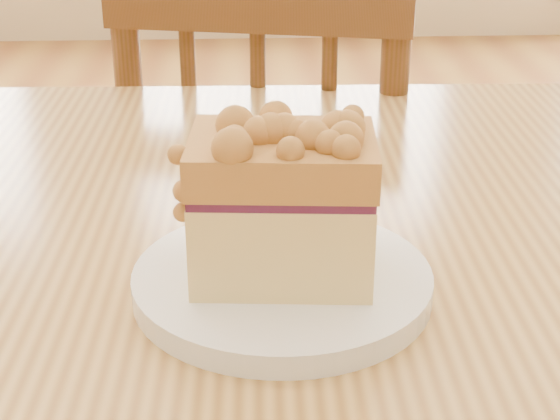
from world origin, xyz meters
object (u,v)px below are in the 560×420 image
at_px(cafe_table_main, 295,353).
at_px(plate, 282,283).
at_px(cafe_chair_main, 278,256).
at_px(cake_slice, 281,198).

xyz_separation_m(cafe_table_main, plate, (-0.01, -0.06, 0.10)).
xyz_separation_m(cafe_chair_main, plate, (-0.03, -0.63, 0.31)).
bearing_deg(cafe_chair_main, plate, 99.72).
relative_size(plate, cake_slice, 1.49).
xyz_separation_m(cafe_table_main, cake_slice, (-0.01, -0.06, 0.16)).
distance_m(cafe_table_main, cake_slice, 0.17).
relative_size(cafe_chair_main, cake_slice, 6.56).
bearing_deg(cafe_chair_main, cafe_table_main, 100.84).
bearing_deg(plate, cake_slice, -141.80).
xyz_separation_m(plate, cake_slice, (-0.00, -0.00, 0.06)).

